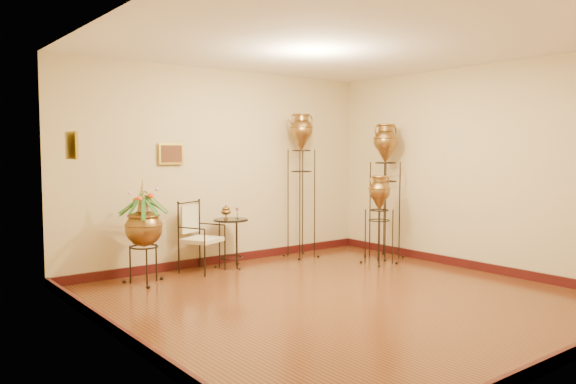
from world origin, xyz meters
TOP-DOWN VIEW (x-y plane):
  - ground at (0.00, 0.00)m, footprint 5.00×5.00m
  - room_shell at (-0.01, 0.01)m, footprint 5.02×5.02m
  - amphora_tall at (1.16, 2.15)m, footprint 0.53×0.53m
  - amphora_mid at (2.15, 1.34)m, footprint 0.60×0.60m
  - amphora_short at (1.74, 1.06)m, footprint 0.48×0.48m
  - planter_urn at (-1.46, 1.98)m, footprint 0.94×0.94m
  - armchair at (-0.57, 2.15)m, footprint 0.69×0.68m
  - side_table at (-0.11, 2.15)m, footprint 0.48×0.48m

SIDE VIEW (x-z plane):
  - ground at x=0.00m, z-range 0.00..0.00m
  - side_table at x=-0.11m, z-range -0.08..0.79m
  - armchair at x=-0.57m, z-range 0.00..0.96m
  - amphora_short at x=1.74m, z-range 0.00..1.30m
  - planter_urn at x=-1.46m, z-range 0.08..1.42m
  - amphora_mid at x=2.15m, z-range 0.01..2.08m
  - amphora_tall at x=1.16m, z-range 0.02..2.25m
  - room_shell at x=-0.01m, z-range 0.33..3.14m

